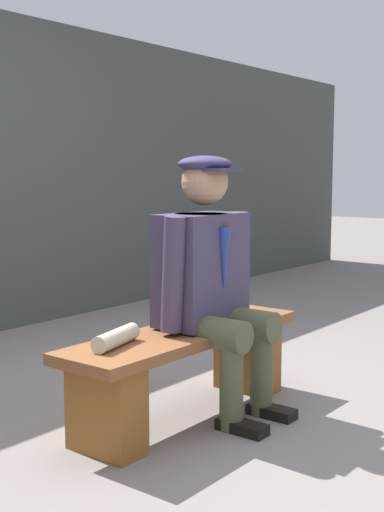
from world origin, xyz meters
TOP-DOWN VIEW (x-y plane):
  - ground_plane at (0.00, 0.00)m, footprint 30.00×30.00m
  - bench at (0.00, 0.00)m, footprint 1.42×0.39m
  - seated_man at (-0.12, 0.06)m, footprint 0.63×0.58m
  - rolled_magazine at (0.44, -0.04)m, footprint 0.31×0.15m

SIDE VIEW (x-z plane):
  - ground_plane at x=0.00m, z-range 0.00..0.00m
  - bench at x=0.00m, z-range 0.06..0.49m
  - rolled_magazine at x=0.44m, z-range 0.43..0.51m
  - seated_man at x=-0.12m, z-range 0.06..1.31m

